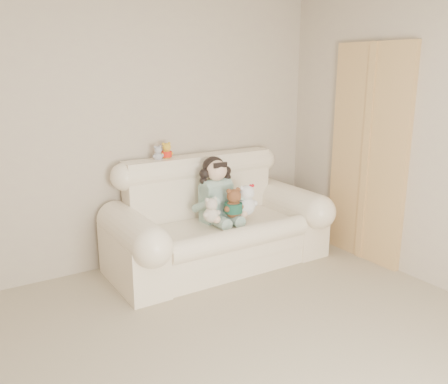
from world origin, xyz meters
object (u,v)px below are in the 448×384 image
brown_teddy (233,200)px  white_cat (246,197)px  seated_child (216,189)px  sofa (218,213)px  cream_teddy (211,207)px

brown_teddy → white_cat: bearing=6.7°
seated_child → white_cat: bearing=-53.3°
sofa → cream_teddy: bearing=-139.2°
sofa → white_cat: size_ratio=5.87×
seated_child → cream_teddy: 0.31m
sofa → seated_child: seated_child is taller
white_cat → cream_teddy: size_ratio=1.29×
seated_child → sofa: bearing=-111.8°
seated_child → brown_teddy: seated_child is taller
white_cat → seated_child: bearing=153.3°
brown_teddy → cream_teddy: bearing=-173.9°
seated_child → brown_teddy: (0.06, -0.22, -0.07)m
sofa → white_cat: bearing=-31.6°
brown_teddy → cream_teddy: size_ratio=1.22×
sofa → white_cat: (0.22, -0.14, 0.16)m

